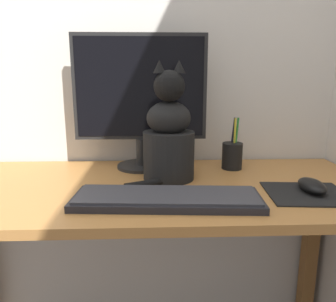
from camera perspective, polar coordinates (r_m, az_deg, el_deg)
wall_back at (r=1.26m, az=-3.71°, el=22.56°), size 7.00×0.04×2.50m
desk at (r=1.02m, az=-3.60°, el=-11.63°), size 1.37×0.57×0.72m
monitor at (r=1.12m, az=-4.84°, el=9.53°), size 0.45×0.17×0.45m
keyboard at (r=0.83m, az=-0.15°, el=-8.24°), size 0.48×0.18×0.02m
mousepad_right at (r=0.97m, az=23.06°, el=-6.85°), size 0.23×0.20×0.00m
computer_mouse_right at (r=0.98m, az=23.78°, el=-5.54°), size 0.06×0.11×0.03m
cat at (r=0.99m, az=0.11°, el=2.49°), size 0.22×0.21×0.36m
pen_cup at (r=1.15m, az=11.12°, el=-0.70°), size 0.07×0.07×0.18m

